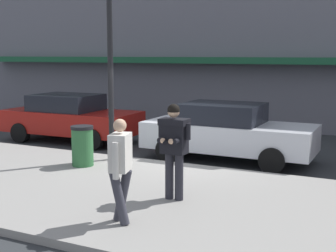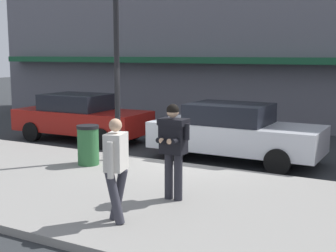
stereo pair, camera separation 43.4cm
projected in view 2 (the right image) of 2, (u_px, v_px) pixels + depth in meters
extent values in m
plane|color=#2B2D30|center=(176.00, 165.00, 12.10)|extent=(80.00, 80.00, 0.00)
cube|color=gray|center=(152.00, 197.00, 9.15)|extent=(32.00, 5.30, 0.14)
cube|color=silver|center=(212.00, 169.00, 11.67)|extent=(28.00, 0.12, 0.01)
cube|color=#195133|center=(283.00, 61.00, 16.54)|extent=(26.60, 0.70, 0.24)
cube|color=maroon|center=(82.00, 121.00, 15.39)|extent=(4.55, 1.95, 0.70)
cube|color=black|center=(77.00, 102.00, 15.37)|extent=(2.12, 1.70, 0.52)
cylinder|color=black|center=(132.00, 130.00, 15.56)|extent=(0.65, 0.24, 0.64)
cylinder|color=black|center=(102.00, 139.00, 14.05)|extent=(0.65, 0.24, 0.64)
cylinder|color=black|center=(66.00, 125.00, 16.82)|extent=(0.65, 0.24, 0.64)
cylinder|color=black|center=(32.00, 132.00, 15.32)|extent=(0.65, 0.24, 0.64)
cube|color=silver|center=(236.00, 137.00, 12.40)|extent=(4.51, 1.84, 0.70)
cube|color=black|center=(230.00, 113.00, 12.40)|extent=(2.08, 1.65, 0.52)
cylinder|color=black|center=(296.00, 149.00, 12.52)|extent=(0.64, 0.22, 0.64)
cylinder|color=black|center=(278.00, 162.00, 11.05)|extent=(0.64, 0.22, 0.64)
cylinder|color=black|center=(202.00, 140.00, 13.87)|extent=(0.64, 0.22, 0.64)
cylinder|color=black|center=(174.00, 150.00, 12.40)|extent=(0.64, 0.22, 0.64)
cylinder|color=#23232B|center=(178.00, 177.00, 8.66)|extent=(0.16, 0.16, 0.88)
cylinder|color=#23232B|center=(169.00, 176.00, 8.76)|extent=(0.16, 0.16, 0.88)
cube|color=black|center=(174.00, 136.00, 8.59)|extent=(0.46, 0.30, 0.64)
cube|color=black|center=(174.00, 122.00, 8.55)|extent=(0.52, 0.35, 0.12)
cylinder|color=black|center=(187.00, 132.00, 8.44)|extent=(0.11, 0.11, 0.30)
cylinder|color=black|center=(176.00, 141.00, 8.39)|extent=(0.10, 0.30, 0.10)
sphere|color=tan|center=(169.00, 142.00, 8.30)|extent=(0.10, 0.10, 0.10)
cylinder|color=black|center=(161.00, 129.00, 8.71)|extent=(0.11, 0.11, 0.30)
cylinder|color=black|center=(162.00, 139.00, 8.54)|extent=(0.10, 0.30, 0.10)
sphere|color=tan|center=(161.00, 141.00, 8.38)|extent=(0.10, 0.10, 0.10)
cube|color=black|center=(164.00, 141.00, 8.31)|extent=(0.08, 0.14, 0.07)
sphere|color=tan|center=(173.00, 112.00, 8.50)|extent=(0.22, 0.22, 0.22)
sphere|color=black|center=(173.00, 110.00, 8.49)|extent=(0.23, 0.23, 0.23)
cylinder|color=#33333D|center=(115.00, 198.00, 7.46)|extent=(0.35, 0.23, 0.87)
cylinder|color=#33333D|center=(119.00, 194.00, 7.63)|extent=(0.35, 0.23, 0.87)
cube|color=silver|center=(116.00, 152.00, 7.43)|extent=(0.38, 0.48, 0.60)
cylinder|color=silver|center=(110.00, 160.00, 7.20)|extent=(0.10, 0.10, 0.58)
cylinder|color=silver|center=(121.00, 153.00, 7.68)|extent=(0.10, 0.10, 0.58)
sphere|color=tan|center=(115.00, 125.00, 7.37)|extent=(0.21, 0.21, 0.21)
cylinder|color=black|center=(117.00, 70.00, 11.82)|extent=(0.14, 0.14, 4.60)
cylinder|color=#2D6638|center=(88.00, 147.00, 11.47)|extent=(0.52, 0.52, 0.90)
cylinder|color=black|center=(88.00, 127.00, 11.39)|extent=(0.55, 0.55, 0.08)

